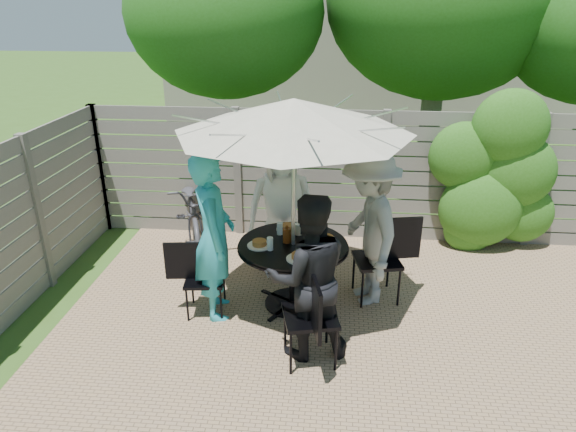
# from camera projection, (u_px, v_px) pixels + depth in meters

# --- Properties ---
(backyard_envelope) EXTENTS (60.00, 60.00, 5.00)m
(backyard_envelope) POSITION_uv_depth(u_px,v_px,m) (369.00, 23.00, 13.01)
(backyard_envelope) COLOR #33531A
(backyard_envelope) RESTS_ON ground
(patio_table) EXTENTS (1.42, 1.42, 0.77)m
(patio_table) POSITION_uv_depth(u_px,v_px,m) (293.00, 263.00, 5.55)
(patio_table) COLOR black
(patio_table) RESTS_ON ground
(umbrella) EXTENTS (2.89, 2.89, 2.30)m
(umbrella) POSITION_uv_depth(u_px,v_px,m) (294.00, 116.00, 4.93)
(umbrella) COLOR silver
(umbrella) RESTS_ON ground
(chair_back) EXTENTS (0.54, 0.67, 0.87)m
(chair_back) POSITION_uv_depth(u_px,v_px,m) (280.00, 246.00, 6.53)
(chair_back) COLOR black
(chair_back) RESTS_ON ground
(person_back) EXTENTS (0.95, 0.74, 1.73)m
(person_back) POSITION_uv_depth(u_px,v_px,m) (282.00, 207.00, 6.18)
(person_back) COLOR white
(person_back) RESTS_ON ground
(chair_left) EXTENTS (0.64, 0.45, 0.85)m
(chair_left) POSITION_uv_depth(u_px,v_px,m) (205.00, 292.00, 5.52)
(chair_left) COLOR black
(chair_left) RESTS_ON ground
(person_left) EXTENTS (0.58, 0.75, 1.81)m
(person_left) POSITION_uv_depth(u_px,v_px,m) (214.00, 237.00, 5.29)
(person_left) COLOR #2BACBD
(person_left) RESTS_ON ground
(chair_front) EXTENTS (0.57, 0.75, 0.99)m
(chair_front) POSITION_uv_depth(u_px,v_px,m) (310.00, 334.00, 4.76)
(chair_front) COLOR black
(chair_front) RESTS_ON ground
(person_front) EXTENTS (0.93, 0.80, 1.64)m
(person_front) POSITION_uv_depth(u_px,v_px,m) (308.00, 278.00, 4.68)
(person_front) COLOR black
(person_front) RESTS_ON ground
(chair_right) EXTENTS (0.75, 0.56, 0.99)m
(chair_right) POSITION_uv_depth(u_px,v_px,m) (377.00, 275.00, 5.78)
(chair_right) COLOR black
(chair_right) RESTS_ON ground
(person_right) EXTENTS (0.92, 1.26, 1.76)m
(person_right) POSITION_uv_depth(u_px,v_px,m) (369.00, 229.00, 5.54)
(person_right) COLOR #999894
(person_right) RESTS_ON ground
(plate_back) EXTENTS (0.26, 0.26, 0.06)m
(plate_back) POSITION_uv_depth(u_px,v_px,m) (288.00, 228.00, 5.78)
(plate_back) COLOR white
(plate_back) RESTS_ON patio_table
(plate_left) EXTENTS (0.26, 0.26, 0.06)m
(plate_left) POSITION_uv_depth(u_px,v_px,m) (259.00, 244.00, 5.40)
(plate_left) COLOR white
(plate_left) RESTS_ON patio_table
(plate_front) EXTENTS (0.26, 0.26, 0.06)m
(plate_front) POSITION_uv_depth(u_px,v_px,m) (299.00, 257.00, 5.12)
(plate_front) COLOR white
(plate_front) RESTS_ON patio_table
(plate_right) EXTENTS (0.26, 0.26, 0.06)m
(plate_right) POSITION_uv_depth(u_px,v_px,m) (326.00, 239.00, 5.50)
(plate_right) COLOR white
(plate_right) RESTS_ON patio_table
(plate_extra) EXTENTS (0.24, 0.24, 0.06)m
(plate_extra) POSITION_uv_depth(u_px,v_px,m) (315.00, 253.00, 5.20)
(plate_extra) COLOR white
(plate_extra) RESTS_ON patio_table
(glass_back) EXTENTS (0.07, 0.07, 0.14)m
(glass_back) POSITION_uv_depth(u_px,v_px,m) (280.00, 228.00, 5.65)
(glass_back) COLOR silver
(glass_back) RESTS_ON patio_table
(glass_left) EXTENTS (0.07, 0.07, 0.14)m
(glass_left) POSITION_uv_depth(u_px,v_px,m) (270.00, 244.00, 5.30)
(glass_left) COLOR silver
(glass_left) RESTS_ON patio_table
(glass_front) EXTENTS (0.07, 0.07, 0.14)m
(glass_front) POSITION_uv_depth(u_px,v_px,m) (307.00, 248.00, 5.21)
(glass_front) COLOR silver
(glass_front) RESTS_ON patio_table
(glass_right) EXTENTS (0.07, 0.07, 0.14)m
(glass_right) POSITION_uv_depth(u_px,v_px,m) (315.00, 232.00, 5.57)
(glass_right) COLOR silver
(glass_right) RESTS_ON patio_table
(syrup_jug) EXTENTS (0.09, 0.09, 0.16)m
(syrup_jug) POSITION_uv_depth(u_px,v_px,m) (287.00, 235.00, 5.47)
(syrup_jug) COLOR #59280C
(syrup_jug) RESTS_ON patio_table
(coffee_cup) EXTENTS (0.08, 0.08, 0.12)m
(coffee_cup) POSITION_uv_depth(u_px,v_px,m) (299.00, 230.00, 5.65)
(coffee_cup) COLOR #C6B293
(coffee_cup) RESTS_ON patio_table
(bicycle) EXTENTS (1.24, 1.97, 0.98)m
(bicycle) POSITION_uv_depth(u_px,v_px,m) (193.00, 211.00, 7.02)
(bicycle) COLOR #333338
(bicycle) RESTS_ON ground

